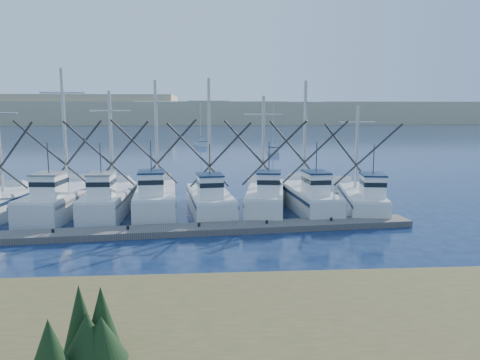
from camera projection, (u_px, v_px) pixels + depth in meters
name	position (u px, v px, depth m)	size (l,w,h in m)	color
ground	(329.00, 267.00, 21.04)	(500.00, 500.00, 0.00)	#0D1A3B
floating_dock	(182.00, 230.00, 26.77)	(27.63, 1.84, 0.37)	#645D59
dune_ridge	(217.00, 113.00, 227.31)	(360.00, 60.00, 10.00)	tan
trawler_fleet	(182.00, 200.00, 31.56)	(27.81, 9.04, 9.81)	silver
sailboat_near	(273.00, 149.00, 76.96)	(2.25, 5.66, 8.10)	silver
sailboat_far	(201.00, 143.00, 89.57)	(2.52, 5.85, 8.10)	silver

